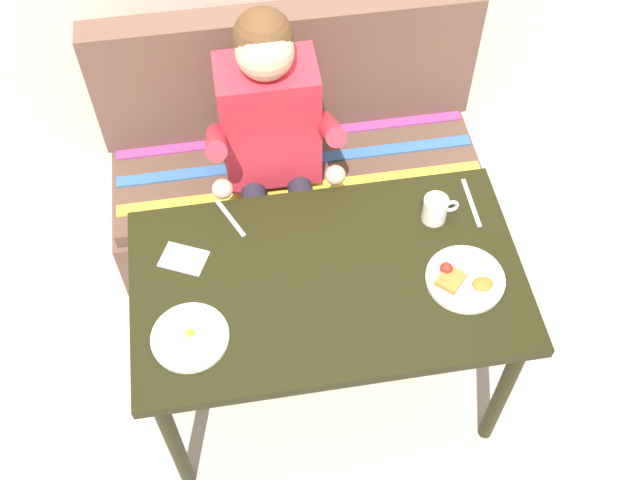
% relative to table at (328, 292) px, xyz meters
% --- Properties ---
extents(ground_plane, '(8.00, 8.00, 0.00)m').
position_rel_table_xyz_m(ground_plane, '(0.00, 0.00, -0.65)').
color(ground_plane, '#B6AB9E').
extents(table, '(1.20, 0.70, 0.73)m').
position_rel_table_xyz_m(table, '(0.00, 0.00, 0.00)').
color(table, black).
rests_on(table, ground).
extents(couch, '(1.44, 0.56, 1.00)m').
position_rel_table_xyz_m(couch, '(0.00, 0.76, -0.32)').
color(couch, brown).
rests_on(couch, ground).
extents(person, '(0.45, 0.61, 1.21)m').
position_rel_table_xyz_m(person, '(-0.10, 0.59, 0.09)').
color(person, red).
rests_on(person, ground).
extents(plate_breakfast, '(0.24, 0.24, 0.05)m').
position_rel_table_xyz_m(plate_breakfast, '(0.40, -0.08, 0.09)').
color(plate_breakfast, white).
rests_on(plate_breakfast, table).
extents(plate_eggs, '(0.23, 0.23, 0.04)m').
position_rel_table_xyz_m(plate_eggs, '(-0.43, -0.14, 0.09)').
color(plate_eggs, white).
rests_on(plate_eggs, table).
extents(coffee_mug, '(0.12, 0.08, 0.09)m').
position_rel_table_xyz_m(coffee_mug, '(0.38, 0.17, 0.13)').
color(coffee_mug, white).
rests_on(coffee_mug, table).
extents(napkin, '(0.17, 0.14, 0.01)m').
position_rel_table_xyz_m(napkin, '(-0.43, 0.14, 0.09)').
color(napkin, silver).
rests_on(napkin, table).
extents(fork, '(0.08, 0.16, 0.00)m').
position_rel_table_xyz_m(fork, '(-0.27, 0.27, 0.08)').
color(fork, silver).
rests_on(fork, table).
extents(knife, '(0.01, 0.20, 0.00)m').
position_rel_table_xyz_m(knife, '(0.51, 0.21, 0.08)').
color(knife, silver).
rests_on(knife, table).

